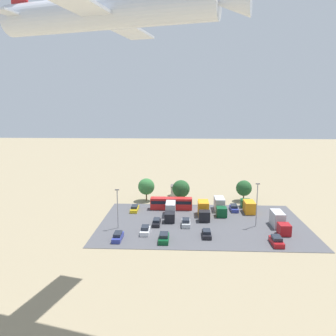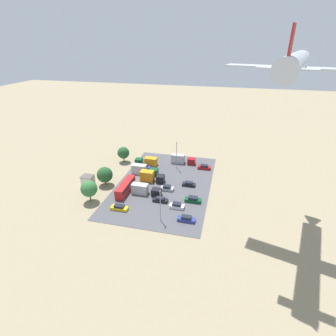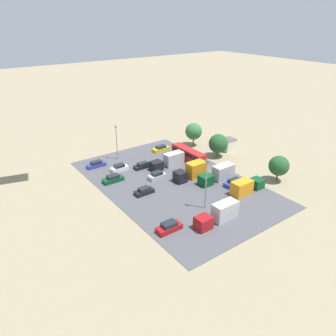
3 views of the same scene
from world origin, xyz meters
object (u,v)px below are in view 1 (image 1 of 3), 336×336
at_px(shed_building, 176,191).
at_px(parked_car_6, 118,237).
at_px(bus, 171,203).
at_px(parked_car_0, 207,234).
at_px(parked_truck_2, 170,211).
at_px(parked_truck_1, 204,210).
at_px(parked_car_7, 156,222).
at_px(airplane, 116,11).
at_px(parked_car_3, 186,223).
at_px(parked_car_2, 135,209).
at_px(parked_car_1, 145,230).
at_px(parked_truck_0, 279,222).
at_px(parked_truck_4, 220,206).
at_px(parked_car_4, 234,208).
at_px(parked_car_5, 277,241).
at_px(parked_truck_3, 248,206).
at_px(parked_car_8, 164,238).

xyz_separation_m(shed_building, parked_car_6, (10.99, 33.92, -0.93)).
height_order(bus, parked_car_0, bus).
bearing_deg(parked_truck_2, parked_car_6, 55.48).
bearing_deg(parked_car_0, parked_truck_1, 89.53).
distance_m(parked_car_0, parked_car_6, 18.19).
relative_size(parked_car_0, parked_car_7, 0.95).
distance_m(parked_truck_2, airplane, 50.07).
xyz_separation_m(bus, parked_car_3, (-3.76, 12.18, -0.95)).
height_order(bus, parked_car_2, bus).
distance_m(parked_car_1, parked_truck_0, 29.52).
height_order(parked_car_7, parked_truck_4, parked_truck_4).
distance_m(parked_car_0, parked_car_2, 23.85).
height_order(shed_building, parked_truck_2, shed_building).
xyz_separation_m(parked_car_0, parked_car_3, (4.23, -6.10, 0.08)).
bearing_deg(parked_truck_4, parked_truck_1, 42.82).
distance_m(parked_car_2, parked_truck_2, 10.31).
bearing_deg(parked_truck_2, parked_truck_1, -176.76).
relative_size(shed_building, bus, 0.34).
distance_m(parked_car_4, parked_truck_2, 17.25).
bearing_deg(parked_truck_4, shed_building, -51.91).
bearing_deg(bus, shed_building, 175.89).
bearing_deg(parked_car_7, parked_car_6, 51.20).
xyz_separation_m(shed_building, parked_truck_1, (-7.14, 18.85, 0.03)).
height_order(parked_car_2, parked_truck_2, parked_truck_2).
bearing_deg(parked_truck_4, parked_car_3, 50.54).
height_order(shed_building, parked_car_0, shed_building).
relative_size(parked_car_5, parked_truck_0, 0.51).
relative_size(parked_car_7, parked_truck_3, 0.53).
bearing_deg(parked_truck_1, parked_car_0, 89.53).
relative_size(parked_car_4, parked_truck_0, 0.53).
xyz_separation_m(parked_car_4, parked_truck_2, (16.27, 5.66, 0.80)).
height_order(parked_car_7, parked_truck_3, parked_truck_3).
xyz_separation_m(parked_car_0, airplane, (13.35, 21.80, 37.22)).
bearing_deg(parked_car_0, parked_car_4, 65.08).
xyz_separation_m(parked_car_6, parked_car_7, (-7.11, -8.85, -0.05)).
bearing_deg(parked_car_4, parked_car_6, 37.61).
height_order(parked_car_8, parked_truck_2, parked_truck_2).
relative_size(bus, parked_car_1, 2.60).
distance_m(parked_truck_1, parked_truck_2, 8.10).
bearing_deg(parked_truck_0, parked_truck_2, -15.33).
bearing_deg(parked_car_7, parked_truck_0, 178.11).
bearing_deg(parked_truck_2, airplane, 81.02).
relative_size(parked_car_5, parked_car_8, 0.99).
relative_size(parked_car_2, parked_car_7, 1.10).
xyz_separation_m(parked_car_8, parked_truck_4, (-13.22, -19.41, 0.83)).
bearing_deg(parked_car_5, parked_car_3, -28.30).
xyz_separation_m(parked_car_5, parked_truck_3, (1.45, -20.95, 0.65)).
height_order(shed_building, parked_truck_0, parked_truck_0).
xyz_separation_m(parked_truck_3, airplane, (25.23, 39.41, 36.47)).
xyz_separation_m(bus, parked_car_5, (-21.31, 21.63, -0.94)).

